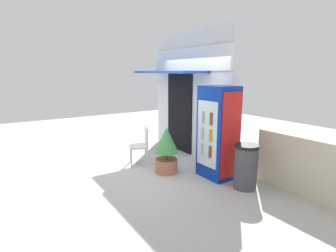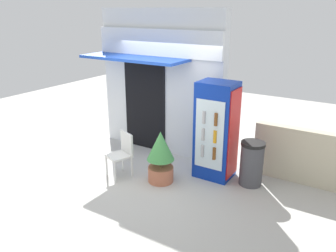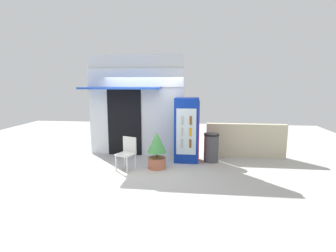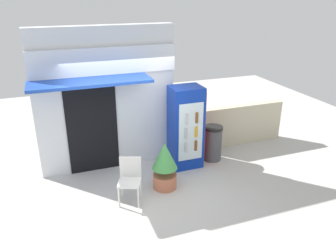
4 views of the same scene
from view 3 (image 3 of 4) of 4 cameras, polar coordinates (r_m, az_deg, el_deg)
The scene contains 7 objects.
ground at distance 7.51m, azimuth -6.65°, elevation -8.95°, with size 16.00×16.00×0.00m, color beige.
storefront_building at distance 8.61m, azimuth -6.99°, elevation 4.65°, with size 3.09×1.06×3.19m.
drink_cooler at distance 7.88m, azimuth 4.07°, elevation -0.86°, with size 0.73×0.63×1.91m.
plastic_chair at distance 7.30m, azimuth -8.71°, elevation -5.34°, with size 0.55×0.55×0.89m.
potted_plant_near_shop at distance 7.31m, azimuth -2.40°, elevation -4.93°, with size 0.52×0.52×1.02m.
trash_bin at distance 8.04m, azimuth 9.24°, elevation -4.56°, with size 0.45×0.45×0.85m.
stone_boundary_wall at distance 8.72m, azimuth 16.26°, elevation -3.02°, with size 2.45×0.21×1.07m, color beige.
Camera 3 is at (1.67, -6.92, 2.39)m, focal length 28.45 mm.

